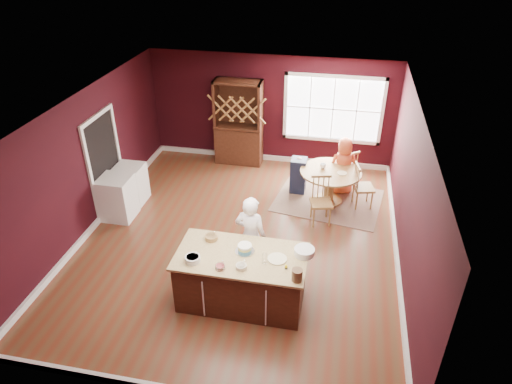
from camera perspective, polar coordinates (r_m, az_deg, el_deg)
room_shell at (r=8.25m, az=-2.22°, el=1.64°), size 7.00×7.00×7.00m
window at (r=11.15m, az=9.61°, el=10.19°), size 2.36×0.10×1.66m
doorway at (r=9.93m, az=-18.32°, el=3.26°), size 0.08×1.26×2.13m
kitchen_island at (r=7.44m, az=-1.80°, el=-10.81°), size 2.04×1.07×0.92m
dining_table at (r=10.00m, az=9.23°, el=1.53°), size 1.31×1.31×0.75m
baker at (r=7.75m, az=-0.66°, el=-5.57°), size 0.62×0.46×1.55m
layer_cake at (r=7.16m, az=-1.42°, el=-7.04°), size 0.31×0.31×0.13m
bowl_blue at (r=7.05m, az=-7.93°, el=-8.27°), size 0.24×0.24×0.09m
bowl_yellow at (r=7.46m, az=-5.60°, el=-5.66°), size 0.21×0.21×0.08m
bowl_pink at (r=6.89m, az=-4.49°, el=-9.32°), size 0.16×0.16×0.06m
bowl_olive at (r=6.87m, az=-1.85°, el=-9.31°), size 0.17×0.17×0.06m
drinking_glass at (r=6.94m, az=1.08°, el=-8.28°), size 0.08×0.08×0.17m
dinner_plate at (r=7.05m, az=2.67°, el=-8.35°), size 0.30×0.30×0.02m
white_tub at (r=7.15m, az=6.06°, el=-7.42°), size 0.32×0.32×0.11m
stoneware_crock at (r=6.66m, az=5.15°, el=-10.30°), size 0.16×0.16×0.19m
toy_figurine at (r=6.87m, az=3.79°, el=-9.32°), size 0.04×0.04×0.07m
rug at (r=10.26m, az=8.98°, el=-1.04°), size 2.49×2.07×0.01m
chair_east at (r=9.97m, az=13.32°, el=0.78°), size 0.50×0.51×1.01m
chair_south at (r=9.26m, az=8.18°, el=-1.13°), size 0.51×0.50×1.02m
chair_north at (r=10.65m, az=11.21°, el=2.95°), size 0.55×0.55×0.96m
seated_woman at (r=10.33m, az=10.87°, el=3.22°), size 0.72×0.54×1.33m
high_chair at (r=10.33m, az=5.31°, el=2.17°), size 0.35×0.35×0.85m
toddler at (r=10.21m, az=5.27°, el=4.25°), size 0.18×0.14×0.26m
table_plate at (r=9.83m, az=10.69°, el=2.33°), size 0.21×0.21×0.02m
table_cup at (r=9.96m, az=8.39°, el=3.25°), size 0.16×0.16×0.10m
hutch at (r=11.35m, az=-2.19°, el=8.62°), size 1.16×0.48×2.13m
washer at (r=9.80m, az=-16.92°, el=-0.68°), size 0.63×0.61×0.92m
dryer at (r=10.30m, az=-15.36°, el=1.01°), size 0.59×0.57×0.86m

